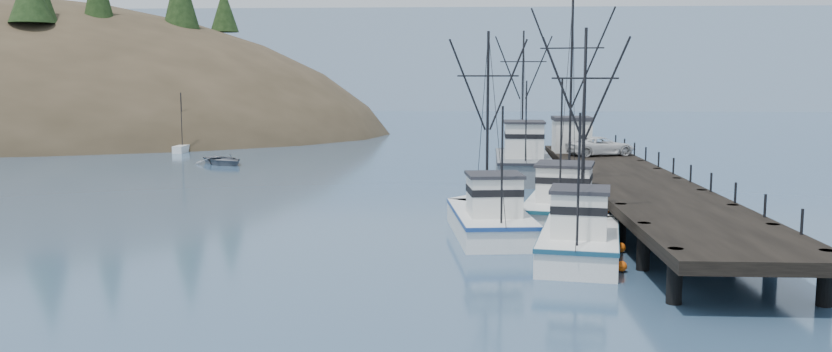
# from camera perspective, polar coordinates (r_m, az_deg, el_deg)

# --- Properties ---
(ground) EXTENTS (400.00, 400.00, 0.00)m
(ground) POSITION_cam_1_polar(r_m,az_deg,el_deg) (33.66, -3.42, -6.75)
(ground) COLOR #2F4B6A
(ground) RESTS_ON ground
(pier) EXTENTS (6.00, 44.00, 2.00)m
(pier) POSITION_cam_1_polar(r_m,az_deg,el_deg) (49.91, 14.99, -0.46)
(pier) COLOR black
(pier) RESTS_ON ground
(distant_ridge) EXTENTS (360.00, 40.00, 26.00)m
(distant_ridge) POSITION_cam_1_polar(r_m,az_deg,el_deg) (202.71, 5.06, 4.81)
(distant_ridge) COLOR #9EB2C6
(distant_ridge) RESTS_ON ground
(distant_ridge_far) EXTENTS (180.00, 25.00, 18.00)m
(distant_ridge_far) POSITION_cam_1_polar(r_m,az_deg,el_deg) (221.98, -8.11, 4.96)
(distant_ridge_far) COLOR silver
(distant_ridge_far) RESTS_ON ground
(moored_sailboats) EXTENTS (20.05, 18.63, 6.35)m
(moored_sailboats) POSITION_cam_1_polar(r_m,az_deg,el_deg) (97.96, -18.20, 2.23)
(moored_sailboats) COLOR white
(moored_sailboats) RESTS_ON ground
(trawler_near) EXTENTS (4.83, 10.29, 10.50)m
(trawler_near) POSITION_cam_1_polar(r_m,az_deg,el_deg) (36.91, 11.47, -4.35)
(trawler_near) COLOR white
(trawler_near) RESTS_ON ground
(trawler_mid) EXTENTS (4.59, 10.70, 10.63)m
(trawler_mid) POSITION_cam_1_polar(r_m,az_deg,el_deg) (41.45, 5.17, -2.98)
(trawler_mid) COLOR white
(trawler_mid) RESTS_ON ground
(trawler_far) EXTENTS (6.21, 12.70, 12.72)m
(trawler_far) POSITION_cam_1_polar(r_m,az_deg,el_deg) (46.92, 10.55, -1.89)
(trawler_far) COLOR white
(trawler_far) RESTS_ON ground
(work_vessel) EXTENTS (4.49, 13.92, 11.89)m
(work_vessel) POSITION_cam_1_polar(r_m,az_deg,el_deg) (64.32, 7.49, 0.95)
(work_vessel) COLOR slate
(work_vessel) RESTS_ON ground
(pier_shed) EXTENTS (3.00, 3.20, 2.80)m
(pier_shed) POSITION_cam_1_polar(r_m,az_deg,el_deg) (65.45, 10.89, 2.92)
(pier_shed) COLOR silver
(pier_shed) RESTS_ON pier
(pickup_truck) EXTENTS (5.62, 4.00, 1.42)m
(pickup_truck) POSITION_cam_1_polar(r_m,az_deg,el_deg) (63.01, 12.85, 2.06)
(pickup_truck) COLOR silver
(pickup_truck) RESTS_ON pier
(motorboat) EXTENTS (6.46, 6.52, 1.11)m
(motorboat) POSITION_cam_1_polar(r_m,az_deg,el_deg) (75.71, -13.39, 0.81)
(motorboat) COLOR slate
(motorboat) RESTS_ON ground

